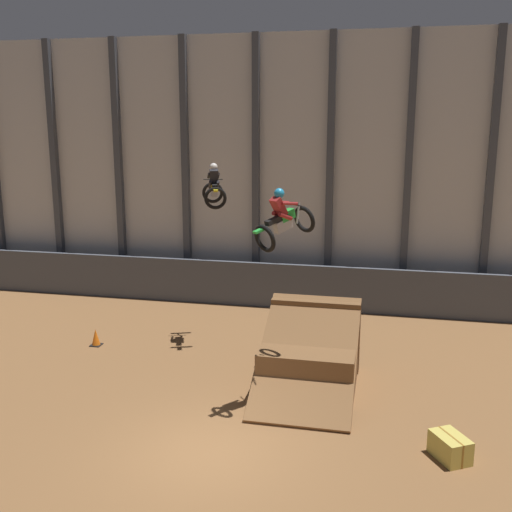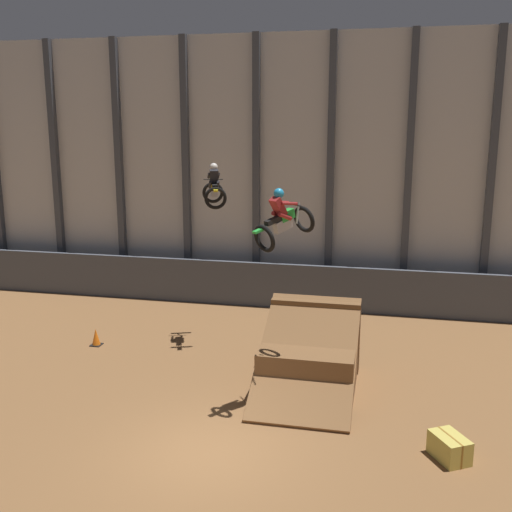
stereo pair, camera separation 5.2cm
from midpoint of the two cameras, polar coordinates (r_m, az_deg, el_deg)
ground_plane at (r=14.53m, az=-4.73°, el=-18.16°), size 60.00×60.00×0.00m
arena_back_wall at (r=24.71m, az=3.65°, el=7.97°), size 32.00×0.40×10.92m
lower_barrier at (r=24.43m, az=3.10°, el=-2.90°), size 31.36×0.20×1.85m
dirt_ramp at (r=17.69m, az=5.31°, el=-9.45°), size 2.70×4.23×2.35m
rider_bike_left_air at (r=20.10m, az=-3.94°, el=6.43°), size 1.21×1.79×1.45m
rider_bike_right_air at (r=15.16m, az=2.66°, el=3.40°), size 1.58×1.75×1.61m
traffic_cone_near_ramp at (r=21.27m, az=-14.93°, el=-7.50°), size 0.36×0.36×0.58m
hay_bale_trackside at (r=14.79m, az=18.04°, el=-16.95°), size 0.98×1.08×0.57m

